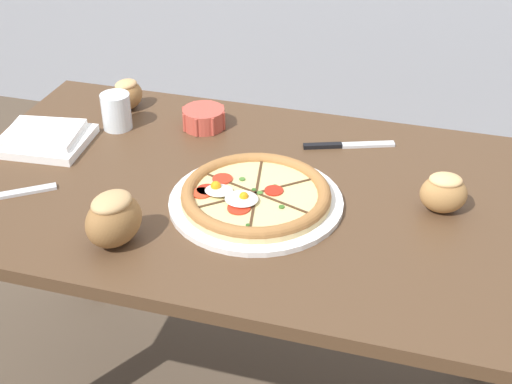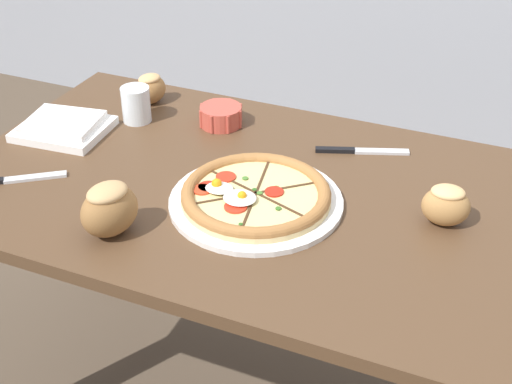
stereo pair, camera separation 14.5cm
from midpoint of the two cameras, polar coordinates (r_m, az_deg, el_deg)
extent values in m
cube|color=#513823|center=(1.53, 2.10, -0.08)|extent=(1.28, 0.78, 0.03)
cube|color=#513823|center=(2.21, -9.20, -0.30)|extent=(0.06, 0.06, 0.70)
cylinder|color=white|center=(1.46, 2.84, -0.88)|extent=(0.36, 0.36, 0.01)
cylinder|color=#E5C684|center=(1.46, 2.85, -0.49)|extent=(0.31, 0.31, 0.01)
cylinder|color=#E0CC84|center=(1.45, 2.86, -0.24)|extent=(0.26, 0.26, 0.00)
torus|color=#A36B38|center=(1.45, 2.86, -0.20)|extent=(0.31, 0.31, 0.03)
cube|color=#472D19|center=(1.40, 2.40, -1.62)|extent=(0.03, 0.13, 0.00)
cube|color=#472D19|center=(1.42, 4.91, -1.15)|extent=(0.13, 0.05, 0.00)
cube|color=#472D19|center=(1.47, 5.27, 0.25)|extent=(0.10, 0.09, 0.00)
cube|color=#472D19|center=(1.51, 3.29, 1.16)|extent=(0.03, 0.13, 0.00)
cube|color=#472D19|center=(1.49, 0.91, 0.76)|extent=(0.13, 0.05, 0.00)
cube|color=#472D19|center=(1.43, 0.38, -0.61)|extent=(0.10, 0.09, 0.00)
cylinder|color=red|center=(1.40, 1.31, -1.30)|extent=(0.05, 0.05, 0.00)
cylinder|color=red|center=(1.46, -1.50, 0.09)|extent=(0.04, 0.04, 0.00)
cylinder|color=red|center=(1.45, 4.32, -0.08)|extent=(0.04, 0.04, 0.00)
cylinder|color=red|center=(1.47, -1.04, 0.33)|extent=(0.04, 0.04, 0.00)
cylinder|color=red|center=(1.50, 0.33, 1.12)|extent=(0.04, 0.04, 0.00)
ellipsoid|color=white|center=(1.45, -0.11, 0.22)|extent=(0.07, 0.06, 0.01)
sphere|color=orange|center=(1.45, -0.33, 0.58)|extent=(0.02, 0.02, 0.02)
ellipsoid|color=white|center=(1.42, 1.61, -0.56)|extent=(0.07, 0.07, 0.01)
sphere|color=orange|center=(1.42, 1.79, -0.39)|extent=(0.02, 0.02, 0.02)
cylinder|color=#2D5B1E|center=(1.36, 1.83, -2.70)|extent=(0.01, 0.01, 0.00)
cylinder|color=#2D5B1E|center=(1.47, 4.44, 0.25)|extent=(0.01, 0.01, 0.00)
cylinder|color=#477A2D|center=(1.50, 1.80, 1.05)|extent=(0.01, 0.01, 0.00)
cylinder|color=#386B23|center=(1.40, 4.76, -1.41)|extent=(0.01, 0.01, 0.00)
cylinder|color=#2D5B1E|center=(1.46, 2.72, 0.10)|extent=(0.01, 0.01, 0.00)
cylinder|color=#477A2D|center=(1.45, 3.16, -0.17)|extent=(0.01, 0.01, 0.00)
cylinder|color=#C64C3D|center=(1.76, -0.46, 6.05)|extent=(0.10, 0.10, 0.05)
cylinder|color=#AD1423|center=(1.75, -0.46, 6.23)|extent=(0.08, 0.08, 0.03)
cylinder|color=#C64C3D|center=(1.74, 1.10, 5.75)|extent=(0.01, 0.01, 0.05)
cylinder|color=#C64C3D|center=(1.78, 1.09, 6.33)|extent=(0.01, 0.01, 0.05)
cylinder|color=#C64C3D|center=(1.80, 0.19, 6.73)|extent=(0.01, 0.01, 0.05)
cylinder|color=#C64C3D|center=(1.80, -1.07, 6.74)|extent=(0.01, 0.01, 0.05)
cylinder|color=#C64C3D|center=(1.78, -1.99, 6.34)|extent=(0.01, 0.01, 0.05)
cylinder|color=#C64C3D|center=(1.74, -2.05, 5.76)|extent=(0.01, 0.01, 0.05)
cylinder|color=#C64C3D|center=(1.72, -1.15, 5.34)|extent=(0.01, 0.01, 0.05)
cylinder|color=#C64C3D|center=(1.72, 0.17, 5.33)|extent=(0.01, 0.01, 0.05)
cube|color=white|center=(1.77, -12.89, 4.86)|extent=(0.22, 0.19, 0.02)
cube|color=white|center=(1.76, -12.96, 5.38)|extent=(0.19, 0.17, 0.02)
ellipsoid|color=#A3703D|center=(1.88, -6.27, 8.09)|extent=(0.09, 0.11, 0.07)
ellipsoid|color=tan|center=(1.86, -6.32, 8.95)|extent=(0.07, 0.08, 0.02)
ellipsoid|color=olive|center=(1.37, -8.70, -1.60)|extent=(0.12, 0.14, 0.10)
ellipsoid|color=tan|center=(1.35, -8.85, -0.14)|extent=(0.09, 0.10, 0.03)
ellipsoid|color=#B27F47|center=(1.45, 17.73, -1.20)|extent=(0.11, 0.09, 0.08)
ellipsoid|color=#EAB775|center=(1.44, 17.95, -0.11)|extent=(0.07, 0.06, 0.02)
cube|color=silver|center=(1.68, 12.48, 3.11)|extent=(0.12, 0.06, 0.01)
cube|color=black|center=(1.67, 8.83, 3.27)|extent=(0.09, 0.05, 0.01)
cube|color=silver|center=(1.60, -14.80, 1.07)|extent=(0.12, 0.09, 0.01)
cylinder|color=white|center=(1.78, -7.28, 6.91)|extent=(0.07, 0.07, 0.09)
cylinder|color=silver|center=(1.79, -7.24, 6.40)|extent=(0.06, 0.06, 0.05)
camera|label=1|loc=(0.07, -87.14, 1.85)|focal=50.00mm
camera|label=2|loc=(0.07, 92.86, -1.85)|focal=50.00mm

